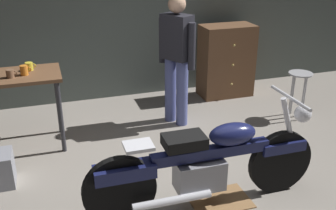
{
  "coord_description": "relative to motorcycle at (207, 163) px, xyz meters",
  "views": [
    {
      "loc": [
        -1.18,
        -2.98,
        2.29
      ],
      "look_at": [
        0.02,
        0.7,
        0.65
      ],
      "focal_mm": 42.23,
      "sensor_mm": 36.0,
      "label": 1
    }
  ],
  "objects": [
    {
      "name": "mug_orange_travel",
      "position": [
        -1.49,
        1.64,
        0.51
      ],
      "size": [
        0.12,
        0.08,
        0.11
      ],
      "color": "orange",
      "rests_on": "workbench"
    },
    {
      "name": "wooden_dresser",
      "position": [
        1.39,
        2.51,
        0.1
      ],
      "size": [
        0.8,
        0.47,
        1.1
      ],
      "color": "brown",
      "rests_on": "ground_plane"
    },
    {
      "name": "drip_tray",
      "position": [
        0.15,
        0.0,
        -0.44
      ],
      "size": [
        0.56,
        0.4,
        0.01
      ],
      "primitive_type": "cube",
      "color": "olive",
      "rests_on": "ground_plane"
    },
    {
      "name": "mug_yellow_tall",
      "position": [
        -1.44,
        1.81,
        0.5
      ],
      "size": [
        0.12,
        0.09,
        0.09
      ],
      "color": "yellow",
      "rests_on": "workbench"
    },
    {
      "name": "shop_stool",
      "position": [
        1.96,
        1.43,
        0.05
      ],
      "size": [
        0.32,
        0.32,
        0.64
      ],
      "color": "#B2B2B7",
      "rests_on": "ground_plane"
    },
    {
      "name": "motorcycle",
      "position": [
        0.0,
        0.0,
        0.0
      ],
      "size": [
        2.19,
        0.6,
        1.0
      ],
      "rotation": [
        0.0,
        0.0,
        -0.01
      ],
      "color": "black",
      "rests_on": "ground_plane"
    },
    {
      "name": "person_standing",
      "position": [
        0.33,
        1.78,
        0.48
      ],
      "size": [
        0.38,
        0.5,
        1.67
      ],
      "rotation": [
        0.0,
        0.0,
        2.1
      ],
      "color": "#535C9A",
      "rests_on": "ground_plane"
    },
    {
      "name": "ground_plane",
      "position": [
        -0.09,
        0.21,
        -0.45
      ],
      "size": [
        12.0,
        12.0,
        0.0
      ],
      "primitive_type": "plane",
      "color": "gray"
    },
    {
      "name": "workbench",
      "position": [
        -1.76,
        1.7,
        0.34
      ],
      "size": [
        1.3,
        0.64,
        0.9
      ],
      "color": "brown",
      "rests_on": "ground_plane"
    },
    {
      "name": "mug_brown_stoneware",
      "position": [
        -1.63,
        1.6,
        0.5
      ],
      "size": [
        0.11,
        0.08,
        0.09
      ],
      "color": "brown",
      "rests_on": "workbench"
    }
  ]
}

